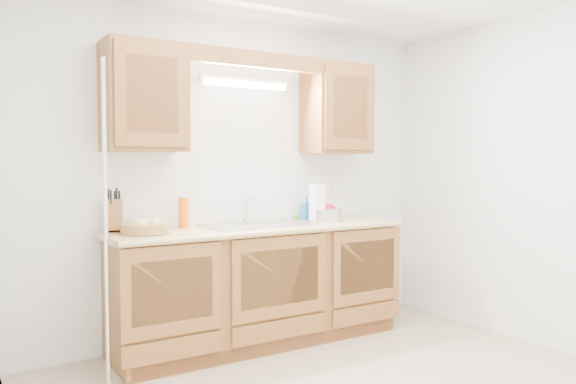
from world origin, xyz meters
TOP-DOWN VIEW (x-y plane):
  - room at (0.00, 0.00)m, footprint 3.52×3.50m
  - base_cabinets at (0.00, 1.20)m, footprint 2.20×0.60m
  - countertop at (0.00, 1.19)m, footprint 2.30×0.63m
  - upper_cabinet_left at (-0.83, 1.33)m, footprint 0.55×0.33m
  - upper_cabinet_right at (0.83, 1.33)m, footprint 0.55×0.33m
  - valance at (0.00, 1.19)m, footprint 2.20×0.05m
  - fluorescent_fixture at (0.00, 1.42)m, footprint 0.76×0.08m
  - sink at (0.00, 1.21)m, footprint 0.84×0.46m
  - wire_shelf_pole at (-1.20, 0.94)m, footprint 0.03×0.03m
  - outlet_plate at (0.95, 1.49)m, footprint 0.08×0.01m
  - fruit_basket at (-0.88, 1.17)m, footprint 0.36×0.36m
  - knife_block at (-1.03, 1.39)m, footprint 0.15×0.20m
  - orange_canister at (-0.54, 1.36)m, footprint 0.08×0.08m
  - soap_bottle at (0.54, 1.36)m, footprint 0.09×0.09m
  - sponge at (0.54, 1.44)m, footprint 0.13×0.11m
  - paper_towel at (0.54, 1.20)m, footprint 0.18×0.18m
  - apple_bowl at (0.62, 1.20)m, footprint 0.28×0.28m

SIDE VIEW (x-z plane):
  - base_cabinets at x=0.00m, z-range 0.01..0.87m
  - sink at x=0.00m, z-range 0.65..1.01m
  - countertop at x=0.00m, z-range 0.86..0.90m
  - sponge at x=0.54m, z-range 0.90..0.92m
  - fruit_basket at x=-0.88m, z-range 0.89..1.00m
  - apple_bowl at x=0.62m, z-range 0.89..1.03m
  - soap_bottle at x=0.54m, z-range 0.90..1.09m
  - wire_shelf_pole at x=-1.20m, z-range 0.00..2.00m
  - knife_block at x=-1.03m, z-range 0.86..1.17m
  - orange_canister at x=-0.54m, z-range 0.90..1.13m
  - paper_towel at x=0.54m, z-range 0.87..1.22m
  - outlet_plate at x=0.95m, z-range 1.09..1.21m
  - room at x=0.00m, z-range 0.00..2.50m
  - upper_cabinet_left at x=-0.83m, z-range 1.45..2.20m
  - upper_cabinet_right at x=0.83m, z-range 1.45..2.20m
  - fluorescent_fixture at x=0.00m, z-range 1.96..2.04m
  - valance at x=0.00m, z-range 2.08..2.20m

